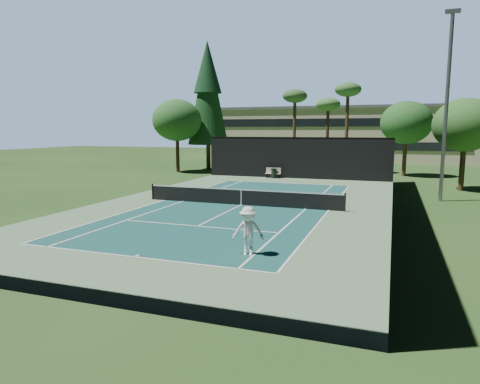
{
  "coord_description": "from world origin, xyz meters",
  "views": [
    {
      "loc": [
        8.91,
        -25.05,
        4.71
      ],
      "look_at": [
        1.0,
        -3.0,
        1.3
      ],
      "focal_mm": 32.0,
      "sensor_mm": 36.0,
      "label": 1
    }
  ],
  "objects_px": {
    "player": "(248,231)",
    "trash_bin": "(274,173)",
    "tennis_net": "(241,196)",
    "tennis_ball_c": "(301,200)",
    "tennis_ball_b": "(187,198)",
    "park_bench": "(273,172)",
    "tennis_ball_a": "(58,242)",
    "tennis_ball_d": "(195,193)"
  },
  "relations": [
    {
      "from": "player",
      "to": "trash_bin",
      "type": "relative_size",
      "value": 1.98
    },
    {
      "from": "tennis_net",
      "to": "tennis_ball_c",
      "type": "height_order",
      "value": "tennis_net"
    },
    {
      "from": "tennis_ball_b",
      "to": "park_bench",
      "type": "bearing_deg",
      "value": 81.0
    },
    {
      "from": "tennis_ball_a",
      "to": "park_bench",
      "type": "height_order",
      "value": "park_bench"
    },
    {
      "from": "trash_bin",
      "to": "park_bench",
      "type": "bearing_deg",
      "value": 119.02
    },
    {
      "from": "tennis_ball_c",
      "to": "tennis_net",
      "type": "bearing_deg",
      "value": -134.69
    },
    {
      "from": "player",
      "to": "trash_bin",
      "type": "height_order",
      "value": "player"
    },
    {
      "from": "tennis_net",
      "to": "tennis_ball_d",
      "type": "relative_size",
      "value": 180.26
    },
    {
      "from": "player",
      "to": "trash_bin",
      "type": "xyz_separation_m",
      "value": [
        -5.97,
        25.58,
        -0.46
      ]
    },
    {
      "from": "tennis_ball_a",
      "to": "tennis_ball_d",
      "type": "distance_m",
      "value": 14.68
    },
    {
      "from": "tennis_ball_d",
      "to": "trash_bin",
      "type": "relative_size",
      "value": 0.08
    },
    {
      "from": "tennis_ball_b",
      "to": "trash_bin",
      "type": "bearing_deg",
      "value": 80.43
    },
    {
      "from": "tennis_ball_c",
      "to": "trash_bin",
      "type": "distance_m",
      "value": 13.29
    },
    {
      "from": "tennis_net",
      "to": "park_bench",
      "type": "distance_m",
      "value": 15.77
    },
    {
      "from": "tennis_net",
      "to": "park_bench",
      "type": "bearing_deg",
      "value": 97.97
    },
    {
      "from": "trash_bin",
      "to": "player",
      "type": "bearing_deg",
      "value": -76.86
    },
    {
      "from": "player",
      "to": "tennis_ball_c",
      "type": "xyz_separation_m",
      "value": [
        -0.71,
        13.39,
        -0.9
      ]
    },
    {
      "from": "player",
      "to": "tennis_ball_b",
      "type": "distance_m",
      "value": 14.25
    },
    {
      "from": "tennis_ball_a",
      "to": "tennis_ball_b",
      "type": "distance_m",
      "value": 12.49
    },
    {
      "from": "tennis_ball_d",
      "to": "park_bench",
      "type": "distance_m",
      "value": 12.4
    },
    {
      "from": "tennis_ball_c",
      "to": "park_bench",
      "type": "bearing_deg",
      "value": 113.43
    },
    {
      "from": "tennis_ball_a",
      "to": "tennis_ball_b",
      "type": "xyz_separation_m",
      "value": [
        -0.18,
        12.49,
        0.0
      ]
    },
    {
      "from": "tennis_ball_a",
      "to": "tennis_ball_d",
      "type": "xyz_separation_m",
      "value": [
        -0.61,
        14.67,
        -0.0
      ]
    },
    {
      "from": "tennis_net",
      "to": "tennis_ball_a",
      "type": "distance_m",
      "value": 11.94
    },
    {
      "from": "tennis_net",
      "to": "tennis_ball_c",
      "type": "distance_m",
      "value": 4.56
    },
    {
      "from": "tennis_ball_c",
      "to": "tennis_ball_d",
      "type": "distance_m",
      "value": 8.07
    },
    {
      "from": "tennis_net",
      "to": "tennis_ball_c",
      "type": "bearing_deg",
      "value": 45.31
    },
    {
      "from": "tennis_net",
      "to": "tennis_ball_c",
      "type": "xyz_separation_m",
      "value": [
        3.19,
        3.22,
        -0.52
      ]
    },
    {
      "from": "tennis_ball_d",
      "to": "park_bench",
      "type": "xyz_separation_m",
      "value": [
        2.69,
        12.09,
        0.51
      ]
    },
    {
      "from": "tennis_ball_b",
      "to": "tennis_ball_d",
      "type": "distance_m",
      "value": 2.22
    },
    {
      "from": "player",
      "to": "tennis_ball_b",
      "type": "bearing_deg",
      "value": 115.13
    },
    {
      "from": "tennis_net",
      "to": "tennis_ball_d",
      "type": "distance_m",
      "value": 6.04
    },
    {
      "from": "tennis_net",
      "to": "trash_bin",
      "type": "relative_size",
      "value": 13.65
    },
    {
      "from": "tennis_ball_c",
      "to": "trash_bin",
      "type": "bearing_deg",
      "value": 113.33
    },
    {
      "from": "player",
      "to": "tennis_ball_a",
      "type": "relative_size",
      "value": 25.55
    },
    {
      "from": "park_bench",
      "to": "trash_bin",
      "type": "xyz_separation_m",
      "value": [
        0.11,
        -0.2,
        -0.07
      ]
    },
    {
      "from": "tennis_ball_d",
      "to": "trash_bin",
      "type": "distance_m",
      "value": 12.22
    },
    {
      "from": "tennis_ball_d",
      "to": "tennis_ball_b",
      "type": "bearing_deg",
      "value": -78.76
    },
    {
      "from": "tennis_ball_a",
      "to": "tennis_ball_d",
      "type": "relative_size",
      "value": 1.02
    },
    {
      "from": "park_bench",
      "to": "tennis_net",
      "type": "bearing_deg",
      "value": -82.03
    },
    {
      "from": "tennis_net",
      "to": "trash_bin",
      "type": "bearing_deg",
      "value": 97.66
    },
    {
      "from": "player",
      "to": "park_bench",
      "type": "height_order",
      "value": "player"
    }
  ]
}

